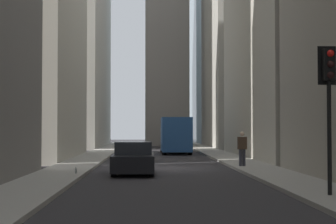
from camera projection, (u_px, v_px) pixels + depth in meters
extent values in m
plane|color=#302D30|center=(163.00, 168.00, 26.35)|extent=(135.00, 135.00, 0.00)
cube|color=#A8A399|center=(74.00, 167.00, 26.18)|extent=(90.00, 2.20, 0.14)
cube|color=#A8A399|center=(252.00, 166.00, 26.52)|extent=(90.00, 2.20, 0.14)
cube|color=#B7B2A5|center=(256.00, 46.00, 55.25)|extent=(15.00, 10.00, 21.44)
cube|color=beige|center=(316.00, 20.00, 35.30)|extent=(17.68, 10.00, 18.63)
cube|color=#B7B2A5|center=(59.00, 9.00, 57.41)|extent=(19.89, 10.00, 30.40)
cube|color=gray|center=(167.00, 60.00, 61.79)|extent=(5.03, 5.03, 20.30)
cube|color=#285699|center=(176.00, 134.00, 40.56)|extent=(4.60, 2.25, 2.60)
cube|color=#38383D|center=(174.00, 138.00, 43.75)|extent=(1.90, 2.25, 1.90)
cube|color=black|center=(174.00, 131.00, 43.77)|extent=(1.92, 2.09, 0.64)
cylinder|color=black|center=(186.00, 147.00, 43.76)|extent=(0.88, 0.28, 0.88)
cylinder|color=black|center=(162.00, 147.00, 43.69)|extent=(0.88, 0.28, 0.88)
cylinder|color=black|center=(190.00, 149.00, 39.17)|extent=(0.88, 0.28, 0.88)
cylinder|color=black|center=(164.00, 149.00, 39.09)|extent=(0.88, 0.28, 0.88)
cube|color=black|center=(134.00, 162.00, 22.87)|extent=(4.30, 1.78, 0.70)
cube|color=black|center=(134.00, 148.00, 23.09)|extent=(2.10, 1.58, 0.54)
cylinder|color=black|center=(152.00, 169.00, 21.55)|extent=(0.64, 0.22, 0.64)
cylinder|color=black|center=(114.00, 169.00, 21.49)|extent=(0.64, 0.22, 0.64)
cylinder|color=black|center=(151.00, 164.00, 24.25)|extent=(0.64, 0.22, 0.64)
cylinder|color=black|center=(118.00, 165.00, 24.19)|extent=(0.64, 0.22, 0.64)
cylinder|color=black|center=(329.00, 138.00, 14.57)|extent=(0.12, 0.12, 3.19)
cube|color=black|center=(329.00, 65.00, 14.64)|extent=(0.28, 0.32, 0.90)
cube|color=black|center=(327.00, 65.00, 14.79)|extent=(0.03, 0.52, 1.10)
sphere|color=red|center=(331.00, 53.00, 14.49)|extent=(0.20, 0.20, 0.20)
sphere|color=black|center=(331.00, 64.00, 14.48)|extent=(0.20, 0.20, 0.20)
sphere|color=black|center=(331.00, 75.00, 14.47)|extent=(0.20, 0.20, 0.20)
cylinder|color=#33333D|center=(244.00, 158.00, 25.78)|extent=(0.16, 0.16, 0.83)
cylinder|color=#33333D|center=(240.00, 158.00, 25.77)|extent=(0.16, 0.16, 0.83)
cube|color=#4C3828|center=(242.00, 143.00, 25.80)|extent=(0.26, 0.44, 0.61)
sphere|color=beige|center=(242.00, 134.00, 25.81)|extent=(0.22, 0.22, 0.22)
cylinder|color=#999EA3|center=(76.00, 171.00, 21.50)|extent=(0.07, 0.07, 0.20)
cylinder|color=#999EA3|center=(76.00, 168.00, 21.50)|extent=(0.03, 0.03, 0.07)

